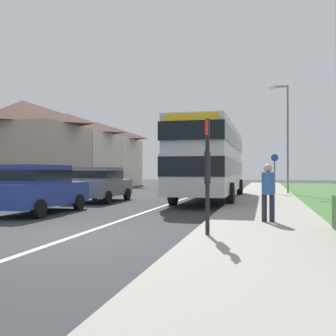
{
  "coord_description": "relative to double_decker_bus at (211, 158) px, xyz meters",
  "views": [
    {
      "loc": [
        4.19,
        -7.84,
        1.47
      ],
      "look_at": [
        0.61,
        6.45,
        1.6
      ],
      "focal_mm": 41.41,
      "sensor_mm": 36.0,
      "label": 1
    }
  ],
  "objects": [
    {
      "name": "ground_plane",
      "position": [
        -1.53,
        -11.73,
        -2.14
      ],
      "size": [
        120.0,
        120.0,
        0.0
      ],
      "primitive_type": "plane",
      "color": "#2D3033"
    },
    {
      "name": "lane_marking_centre",
      "position": [
        -1.53,
        -3.73,
        -2.14
      ],
      "size": [
        0.14,
        60.0,
        0.01
      ],
      "primitive_type": "cube",
      "color": "silver",
      "rests_on": "ground_plane"
    },
    {
      "name": "pavement_near_side",
      "position": [
        2.67,
        -5.73,
        -2.08
      ],
      "size": [
        3.2,
        68.0,
        0.12
      ],
      "primitive_type": "cube",
      "color": "gray",
      "rests_on": "ground_plane"
    },
    {
      "name": "double_decker_bus",
      "position": [
        0.0,
        0.0,
        0.0
      ],
      "size": [
        2.8,
        11.02,
        3.7
      ],
      "color": "#BCBCC1",
      "rests_on": "ground_plane"
    },
    {
      "name": "parked_car_blue",
      "position": [
        -5.01,
        -7.6,
        -1.21
      ],
      "size": [
        1.91,
        4.27,
        1.7
      ],
      "color": "navy",
      "rests_on": "ground_plane"
    },
    {
      "name": "parked_car_grey",
      "position": [
        -5.08,
        -2.17,
        -1.23
      ],
      "size": [
        1.99,
        4.07,
        1.67
      ],
      "color": "slate",
      "rests_on": "ground_plane"
    },
    {
      "name": "pedestrian_at_stop",
      "position": [
        2.75,
        -8.85,
        -1.17
      ],
      "size": [
        0.34,
        0.34,
        1.67
      ],
      "color": "#23232D",
      "rests_on": "ground_plane"
    },
    {
      "name": "bus_stop_sign",
      "position": [
        1.47,
        -11.35,
        -0.6
      ],
      "size": [
        0.09,
        0.52,
        2.6
      ],
      "color": "black",
      "rests_on": "ground_plane"
    },
    {
      "name": "cycle_route_sign",
      "position": [
        3.24,
        4.75,
        -0.72
      ],
      "size": [
        0.44,
        0.08,
        2.52
      ],
      "color": "slate",
      "rests_on": "ground_plane"
    },
    {
      "name": "street_lamp_near",
      "position": [
        3.76,
        -12.71,
        2.07
      ],
      "size": [
        1.14,
        0.2,
        7.33
      ],
      "color": "slate",
      "rests_on": "ground_plane"
    },
    {
      "name": "street_lamp_mid",
      "position": [
        3.95,
        5.56,
        1.81
      ],
      "size": [
        1.14,
        0.2,
        6.83
      ],
      "color": "slate",
      "rests_on": "ground_plane"
    },
    {
      "name": "house_terrace_far_side",
      "position": [
        -13.87,
        10.48,
        1.09
      ],
      "size": [
        7.79,
        18.45,
        6.47
      ],
      "color": "tan",
      "rests_on": "ground_plane"
    }
  ]
}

